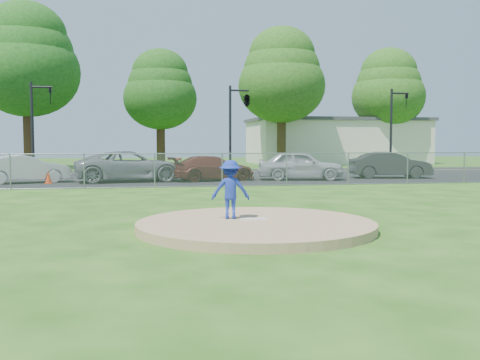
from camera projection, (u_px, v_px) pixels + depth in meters
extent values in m
plane|color=#214D10|center=(205.00, 191.00, 21.94)|extent=(120.00, 120.00, 0.00)
cylinder|color=#A27F58|center=(256.00, 226.00, 12.12)|extent=(5.40, 5.40, 0.20)
cube|color=white|center=(254.00, 219.00, 12.31)|extent=(0.60, 0.15, 0.04)
cube|color=gray|center=(200.00, 170.00, 23.85)|extent=(40.00, 0.06, 1.50)
cube|color=black|center=(191.00, 180.00, 28.32)|extent=(50.00, 8.00, 0.01)
cube|color=black|center=(181.00, 172.00, 35.68)|extent=(60.00, 7.00, 0.01)
cube|color=beige|center=(335.00, 142.00, 52.14)|extent=(16.00, 9.00, 4.00)
cube|color=#3F3F42|center=(335.00, 120.00, 51.99)|extent=(16.40, 9.40, 0.30)
cylinder|color=#382114|center=(29.00, 136.00, 40.42)|extent=(0.78, 0.78, 4.90)
ellipsoid|color=#174C14|center=(27.00, 72.00, 40.09)|extent=(7.84, 7.84, 6.66)
ellipsoid|color=#174C14|center=(26.00, 54.00, 39.99)|extent=(6.90, 6.90, 5.86)
ellipsoid|color=#174C14|center=(26.00, 35.00, 39.89)|extent=(5.96, 5.96, 5.06)
cylinder|color=#342013|center=(161.00, 143.00, 45.19)|extent=(0.72, 0.72, 3.85)
ellipsoid|color=#184813|center=(160.00, 98.00, 44.92)|extent=(6.16, 6.16, 5.24)
ellipsoid|color=#184813|center=(160.00, 86.00, 44.85)|extent=(5.42, 5.42, 4.61)
ellipsoid|color=#184813|center=(160.00, 73.00, 44.77)|extent=(4.68, 4.68, 3.98)
cylinder|color=#362613|center=(281.00, 139.00, 44.98)|extent=(0.76, 0.76, 4.55)
ellipsoid|color=#215015|center=(282.00, 86.00, 44.67)|extent=(7.28, 7.28, 6.19)
ellipsoid|color=#215015|center=(282.00, 70.00, 44.58)|extent=(6.41, 6.41, 5.45)
ellipsoid|color=#215015|center=(282.00, 55.00, 44.49)|extent=(5.53, 5.53, 4.70)
cylinder|color=#371F14|center=(387.00, 141.00, 49.90)|extent=(0.74, 0.74, 4.20)
ellipsoid|color=#215115|center=(388.00, 97.00, 49.62)|extent=(6.72, 6.72, 5.71)
ellipsoid|color=#215115|center=(388.00, 84.00, 49.53)|extent=(5.91, 5.91, 5.03)
ellipsoid|color=#215115|center=(389.00, 71.00, 49.45)|extent=(5.11, 5.11, 4.34)
cylinder|color=black|center=(32.00, 129.00, 31.92)|extent=(0.16, 0.16, 5.60)
cylinder|color=black|center=(42.00, 87.00, 31.85)|extent=(1.20, 0.12, 0.12)
imported|color=black|center=(50.00, 96.00, 31.97)|extent=(0.16, 0.20, 1.00)
cylinder|color=black|center=(230.00, 130.00, 34.06)|extent=(0.16, 0.16, 5.60)
cylinder|color=black|center=(239.00, 90.00, 33.99)|extent=(1.20, 0.12, 0.12)
imported|color=black|center=(247.00, 98.00, 34.11)|extent=(0.53, 2.48, 1.00)
cylinder|color=black|center=(391.00, 131.00, 36.02)|extent=(0.16, 0.16, 5.60)
cylinder|color=black|center=(400.00, 93.00, 35.96)|extent=(1.20, 0.12, 0.12)
imported|color=black|center=(406.00, 101.00, 36.08)|extent=(0.16, 0.20, 1.00)
imported|color=#1B3198|center=(230.00, 190.00, 12.49)|extent=(0.96, 0.65, 1.37)
cone|color=red|center=(48.00, 177.00, 25.75)|extent=(0.31, 0.31, 0.60)
imported|color=silver|center=(26.00, 169.00, 26.11)|extent=(4.40, 2.70, 1.37)
imported|color=gray|center=(131.00, 166.00, 27.10)|extent=(5.87, 3.34, 1.55)
imported|color=#5C1D17|center=(213.00, 168.00, 27.71)|extent=(4.73, 2.77, 1.29)
imported|color=#B3B6B8|center=(300.00, 165.00, 28.35)|extent=(4.82, 2.67, 1.55)
imported|color=#252528|center=(390.00, 165.00, 29.84)|extent=(4.63, 2.29, 1.46)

